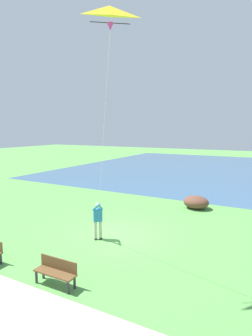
{
  "coord_description": "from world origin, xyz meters",
  "views": [
    {
      "loc": [
        10.82,
        6.43,
        5.08
      ],
      "look_at": [
        0.45,
        0.75,
        3.39
      ],
      "focal_mm": 28.73,
      "sensor_mm": 36.0,
      "label": 1
    }
  ],
  "objects_px": {
    "flying_kite": "(109,22)",
    "lakeside_shrub": "(196,202)",
    "park_bench_far_walkway": "(56,270)",
    "person_kite_flyer": "(98,218)"
  },
  "relations": [
    {
      "from": "flying_kite",
      "to": "lakeside_shrub",
      "type": "xyz_separation_m",
      "value": [
        -9.5,
        0.59,
        -8.0
      ]
    },
    {
      "from": "park_bench_far_walkway",
      "to": "lakeside_shrub",
      "type": "xyz_separation_m",
      "value": [
        -10.94,
        1.82,
        -0.1
      ]
    },
    {
      "from": "person_kite_flyer",
      "to": "park_bench_far_walkway",
      "type": "relative_size",
      "value": 1.21
    },
    {
      "from": "flying_kite",
      "to": "lakeside_shrub",
      "type": "bearing_deg",
      "value": 176.48
    },
    {
      "from": "person_kite_flyer",
      "to": "flying_kite",
      "type": "xyz_separation_m",
      "value": [
        2.32,
        2.17,
        7.37
      ]
    },
    {
      "from": "person_kite_flyer",
      "to": "flying_kite",
      "type": "distance_m",
      "value": 8.02
    },
    {
      "from": "flying_kite",
      "to": "park_bench_far_walkway",
      "type": "distance_m",
      "value": 8.13
    },
    {
      "from": "person_kite_flyer",
      "to": "flying_kite",
      "type": "height_order",
      "value": "flying_kite"
    },
    {
      "from": "person_kite_flyer",
      "to": "lakeside_shrub",
      "type": "distance_m",
      "value": 7.72
    },
    {
      "from": "lakeside_shrub",
      "to": "person_kite_flyer",
      "type": "bearing_deg",
      "value": -20.96
    }
  ]
}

